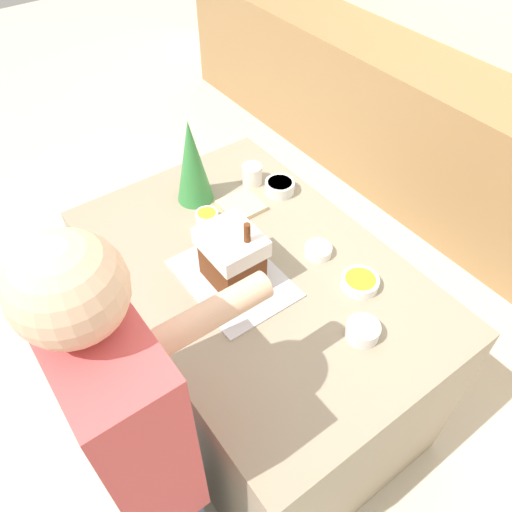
{
  "coord_description": "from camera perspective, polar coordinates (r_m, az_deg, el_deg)",
  "views": [
    {
      "loc": [
        1.05,
        -0.76,
        2.34
      ],
      "look_at": [
        0.0,
        0.0,
        0.98
      ],
      "focal_mm": 35.0,
      "sensor_mm": 36.0,
      "label": 1
    }
  ],
  "objects": [
    {
      "name": "candy_bowl_far_left",
      "position": [
        2.24,
        2.72,
        7.95
      ],
      "size": [
        0.13,
        0.13,
        0.05
      ],
      "color": "silver",
      "rests_on": "kitchen_island"
    },
    {
      "name": "mug",
      "position": [
        2.28,
        -0.45,
        9.3
      ],
      "size": [
        0.09,
        0.09,
        0.09
      ],
      "color": "white",
      "rests_on": "kitchen_island"
    },
    {
      "name": "candy_bowl_beside_tree",
      "position": [
        1.97,
        7.12,
        0.66
      ],
      "size": [
        0.11,
        0.11,
        0.04
      ],
      "color": "white",
      "rests_on": "kitchen_island"
    },
    {
      "name": "candy_bowl_front_corner",
      "position": [
        2.09,
        -5.61,
        4.46
      ],
      "size": [
        0.09,
        0.09,
        0.05
      ],
      "color": "white",
      "rests_on": "kitchen_island"
    },
    {
      "name": "ground_plane",
      "position": [
        2.67,
        -0.01,
        -14.64
      ],
      "size": [
        12.0,
        12.0,
        0.0
      ],
      "primitive_type": "plane",
      "color": "beige"
    },
    {
      "name": "back_cabinet_block",
      "position": [
        3.37,
        26.39,
        7.43
      ],
      "size": [
        6.0,
        0.6,
        0.94
      ],
      "color": "#9E7547",
      "rests_on": "ground_plane"
    },
    {
      "name": "kitchen_island",
      "position": [
        2.28,
        -0.01,
        -9.04
      ],
      "size": [
        1.49,
        0.99,
        0.92
      ],
      "color": "gray",
      "rests_on": "ground_plane"
    },
    {
      "name": "baking_tray",
      "position": [
        1.88,
        -2.62,
        -2.58
      ],
      "size": [
        0.45,
        0.33,
        0.01
      ],
      "color": "silver",
      "rests_on": "kitchen_island"
    },
    {
      "name": "candy_bowl_near_tray_left",
      "position": [
        1.88,
        11.79,
        -2.93
      ],
      "size": [
        0.14,
        0.14,
        0.04
      ],
      "color": "white",
      "rests_on": "kitchen_island"
    },
    {
      "name": "person",
      "position": [
        1.59,
        -13.31,
        -20.69
      ],
      "size": [
        0.46,
        0.57,
        1.75
      ],
      "color": "#424C6B",
      "rests_on": "ground_plane"
    },
    {
      "name": "candy_bowl_far_right",
      "position": [
        1.74,
        12.1,
        -8.3
      ],
      "size": [
        0.12,
        0.12,
        0.05
      ],
      "color": "white",
      "rests_on": "kitchen_island"
    },
    {
      "name": "cookbook",
      "position": [
        2.17,
        -1.7,
        5.78
      ],
      "size": [
        0.17,
        0.17,
        0.02
      ],
      "color": "#CCB78C",
      "rests_on": "kitchen_island"
    },
    {
      "name": "decorative_tree",
      "position": [
        2.12,
        -7.34,
        10.63
      ],
      "size": [
        0.16,
        0.16,
        0.39
      ],
      "color": "#33843D",
      "rests_on": "kitchen_island"
    },
    {
      "name": "gingerbread_house",
      "position": [
        1.79,
        -2.74,
        -0.04
      ],
      "size": [
        0.22,
        0.19,
        0.3
      ],
      "color": "#5B2D14",
      "rests_on": "baking_tray"
    }
  ]
}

